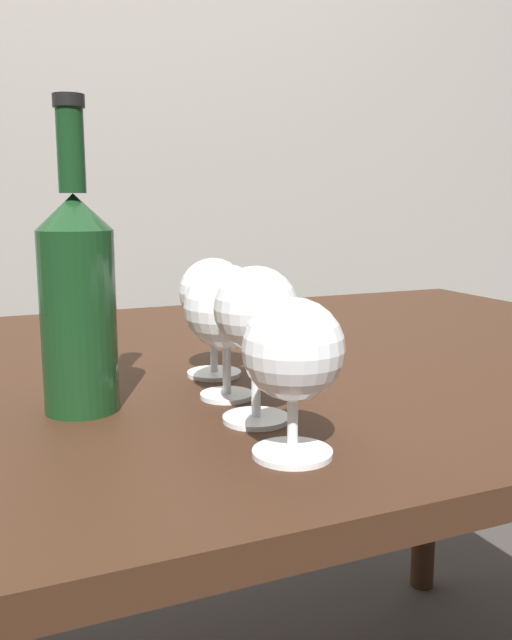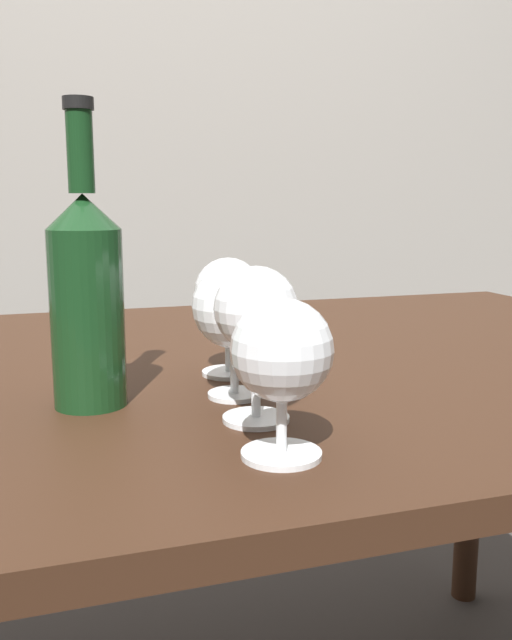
{
  "view_description": "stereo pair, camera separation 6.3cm",
  "coord_description": "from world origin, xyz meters",
  "px_view_note": "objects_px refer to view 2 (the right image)",
  "views": [
    {
      "loc": [
        -0.28,
        -0.83,
        0.93
      ],
      "look_at": [
        -0.03,
        -0.25,
        0.82
      ],
      "focal_mm": 38.07,
      "sensor_mm": 36.0,
      "label": 1
    },
    {
      "loc": [
        -0.22,
        -0.85,
        0.93
      ],
      "look_at": [
        -0.03,
        -0.25,
        0.82
      ],
      "focal_mm": 38.07,
      "sensor_mm": 36.0,
      "label": 2
    }
  ],
  "objects_px": {
    "wine_glass_rose": "(234,309)",
    "wine_glass_port": "(228,295)",
    "wine_glass_pinot": "(282,353)",
    "wine_glass_merlot": "(256,314)",
    "wine_bottle": "(87,294)"
  },
  "relations": [
    {
      "from": "wine_glass_merlot",
      "to": "wine_glass_port",
      "type": "distance_m",
      "value": 0.18
    },
    {
      "from": "wine_glass_port",
      "to": "wine_bottle",
      "type": "distance_m",
      "value": 0.19
    },
    {
      "from": "wine_glass_rose",
      "to": "wine_bottle",
      "type": "relative_size",
      "value": 0.47
    },
    {
      "from": "wine_glass_pinot",
      "to": "wine_glass_port",
      "type": "relative_size",
      "value": 0.93
    },
    {
      "from": "wine_glass_merlot",
      "to": "wine_bottle",
      "type": "relative_size",
      "value": 0.49
    },
    {
      "from": "wine_glass_pinot",
      "to": "wine_glass_rose",
      "type": "distance_m",
      "value": 0.18
    },
    {
      "from": "wine_glass_pinot",
      "to": "wine_glass_port",
      "type": "xyz_separation_m",
      "value": [
        0.03,
        0.27,
        0.01
      ]
    },
    {
      "from": "wine_glass_port",
      "to": "wine_glass_rose",
      "type": "bearing_deg",
      "value": -101.77
    },
    {
      "from": "wine_glass_merlot",
      "to": "wine_glass_rose",
      "type": "distance_m",
      "value": 0.08
    },
    {
      "from": "wine_glass_rose",
      "to": "wine_bottle",
      "type": "height_order",
      "value": "wine_bottle"
    },
    {
      "from": "wine_glass_pinot",
      "to": "wine_bottle",
      "type": "relative_size",
      "value": 0.43
    },
    {
      "from": "wine_glass_port",
      "to": "wine_glass_merlot",
      "type": "bearing_deg",
      "value": -97.06
    },
    {
      "from": "wine_glass_pinot",
      "to": "wine_glass_port",
      "type": "distance_m",
      "value": 0.27
    },
    {
      "from": "wine_glass_merlot",
      "to": "wine_glass_rose",
      "type": "bearing_deg",
      "value": 88.25
    },
    {
      "from": "wine_glass_rose",
      "to": "wine_glass_port",
      "type": "bearing_deg",
      "value": 78.23
    }
  ]
}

